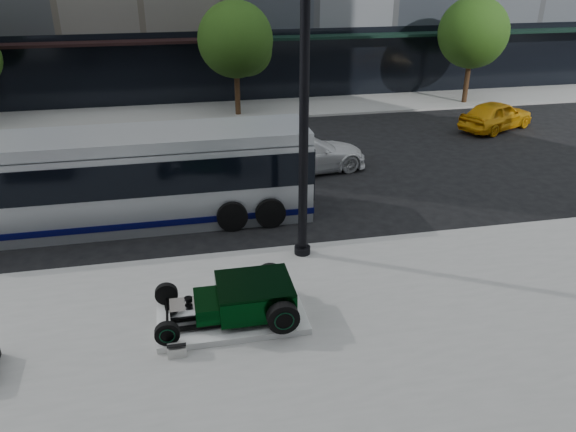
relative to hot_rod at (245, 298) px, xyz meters
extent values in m
plane|color=black|center=(1.11, 5.32, -0.70)|extent=(120.00, 120.00, 0.00)
cube|color=gray|center=(1.11, 19.32, -0.64)|extent=(70.00, 4.00, 0.12)
cube|color=black|center=(-8.89, 21.52, 1.30)|extent=(22.00, 0.50, 4.00)
cube|color=black|center=(14.11, 21.52, 1.30)|extent=(24.00, 0.50, 4.00)
cube|color=black|center=(-8.89, 20.92, 2.90)|extent=(22.00, 1.60, 0.15)
cube|color=black|center=(14.11, 20.92, 2.90)|extent=(24.00, 1.60, 0.15)
cylinder|color=black|center=(2.11, 18.32, 0.72)|extent=(0.28, 0.28, 2.60)
sphere|color=#18330E|center=(2.11, 18.32, 3.22)|extent=(3.80, 3.80, 3.80)
sphere|color=#18330E|center=(2.71, 18.62, 2.62)|extent=(2.60, 2.60, 2.60)
cylinder|color=black|center=(15.11, 18.32, 0.72)|extent=(0.28, 0.28, 2.60)
sphere|color=#18330E|center=(15.11, 18.32, 3.22)|extent=(3.80, 3.80, 3.80)
sphere|color=#18330E|center=(15.71, 18.62, 2.62)|extent=(2.60, 2.60, 2.60)
cube|color=silver|center=(-0.33, 0.00, -0.50)|extent=(3.40, 1.80, 0.15)
cube|color=black|center=(-0.33, -0.45, -0.33)|extent=(3.00, 0.08, 0.10)
cube|color=black|center=(-0.33, 0.45, -0.33)|extent=(3.00, 0.08, 0.10)
cube|color=black|center=(0.22, 0.00, 0.02)|extent=(1.70, 1.45, 0.62)
cube|color=black|center=(0.22, 0.00, 0.35)|extent=(1.70, 1.45, 0.06)
cube|color=black|center=(-0.88, 0.00, -0.10)|extent=(0.55, 1.05, 0.38)
cube|color=silver|center=(-1.43, 0.00, -0.15)|extent=(0.55, 0.55, 0.34)
cylinder|color=black|center=(-1.28, 0.00, 0.12)|extent=(0.18, 0.18, 0.10)
cylinder|color=black|center=(-1.78, 0.00, -0.27)|extent=(0.06, 1.55, 0.06)
cylinder|color=black|center=(0.72, -0.85, -0.07)|extent=(0.72, 0.24, 0.72)
cylinder|color=black|center=(0.72, -0.98, -0.07)|extent=(0.37, 0.02, 0.37)
torus|color=#09361E|center=(0.72, -0.99, -0.07)|extent=(0.44, 0.02, 0.44)
cylinder|color=black|center=(0.72, 0.85, -0.07)|extent=(0.72, 0.24, 0.72)
cylinder|color=black|center=(0.72, 0.98, -0.07)|extent=(0.37, 0.02, 0.37)
torus|color=#09361E|center=(0.72, 0.99, -0.07)|extent=(0.44, 0.02, 0.44)
cylinder|color=black|center=(-1.78, -0.78, -0.16)|extent=(0.54, 0.16, 0.54)
cylinder|color=black|center=(-1.78, -0.87, -0.16)|extent=(0.28, 0.02, 0.28)
torus|color=#09361E|center=(-1.78, -0.88, -0.16)|extent=(0.34, 0.02, 0.34)
cylinder|color=black|center=(-1.78, 0.78, -0.16)|extent=(0.54, 0.16, 0.54)
cylinder|color=black|center=(-1.78, 0.87, -0.16)|extent=(0.28, 0.02, 0.28)
torus|color=#09361E|center=(-1.78, 0.88, -0.16)|extent=(0.34, 0.02, 0.34)
cube|color=silver|center=(-1.61, -0.98, -0.47)|extent=(0.40, 0.31, 0.22)
cube|color=black|center=(-1.61, -0.98, -0.34)|extent=(0.40, 0.29, 0.15)
cylinder|color=black|center=(2.00, 2.80, 3.56)|extent=(0.25, 0.25, 8.26)
cylinder|color=black|center=(2.00, 2.80, -0.47)|extent=(0.45, 0.45, 0.21)
cube|color=#A5A9AE|center=(-3.15, 6.21, 0.58)|extent=(12.00, 2.55, 2.55)
cube|color=#080A48|center=(-3.15, 6.21, -0.28)|extent=(12.05, 2.60, 0.20)
cube|color=black|center=(-3.15, 6.21, 1.15)|extent=(12.05, 2.60, 1.05)
cube|color=#A5A9AE|center=(-3.15, 6.21, 2.05)|extent=(12.00, 2.40, 0.35)
cube|color=black|center=(2.88, 6.21, 0.85)|extent=(0.06, 2.30, 1.70)
cylinder|color=black|center=(0.25, 4.91, -0.22)|extent=(0.96, 0.28, 0.96)
cylinder|color=black|center=(0.25, 7.51, -0.22)|extent=(0.96, 0.28, 0.96)
cylinder|color=black|center=(1.45, 4.91, -0.22)|extent=(0.96, 0.28, 0.96)
cylinder|color=black|center=(1.45, 7.51, -0.22)|extent=(0.96, 0.28, 0.96)
imported|color=silver|center=(3.66, 9.58, 0.02)|extent=(5.22, 2.76, 1.44)
imported|color=orange|center=(14.10, 13.29, 0.01)|extent=(4.49, 3.27, 1.42)
camera|label=1|loc=(-1.24, -10.81, 7.17)|focal=35.00mm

